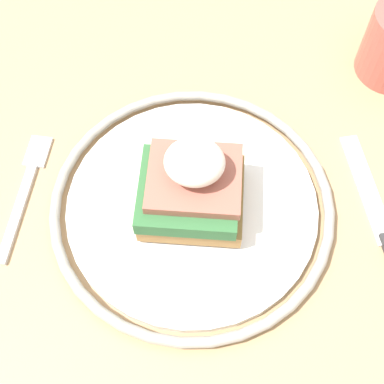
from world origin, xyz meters
name	(u,v)px	position (x,y,z in m)	size (l,w,h in m)	color
ground_plane	(183,350)	(0.00, 0.00, 0.00)	(6.00, 6.00, 0.00)	gray
dining_table	(175,245)	(0.00, 0.00, 0.60)	(0.81, 0.75, 0.73)	tan
plate	(192,205)	(0.02, -0.02, 0.74)	(0.27, 0.27, 0.02)	white
sandwich	(192,186)	(0.02, -0.02, 0.78)	(0.10, 0.09, 0.08)	#9E703D
fork	(26,189)	(-0.14, -0.01, 0.74)	(0.02, 0.14, 0.00)	silver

